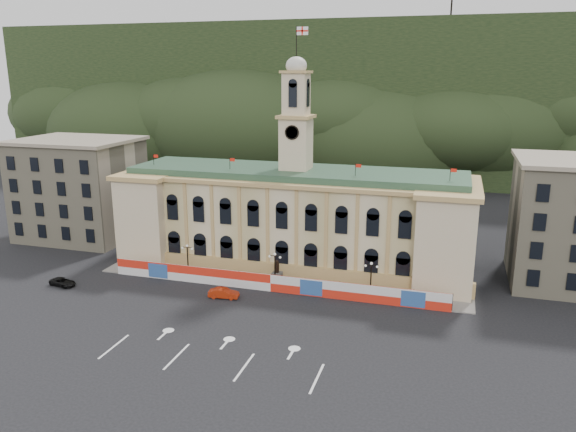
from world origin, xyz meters
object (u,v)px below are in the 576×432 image
(statue, at_px, (277,276))
(red_sedan, at_px, (224,293))
(lamp_center, at_px, (275,266))
(black_suv, at_px, (63,282))

(statue, distance_m, red_sedan, 9.06)
(lamp_center, bearing_deg, black_suv, -163.69)
(lamp_center, bearing_deg, statue, 90.00)
(lamp_center, distance_m, red_sedan, 8.61)
(red_sedan, relative_size, black_suv, 0.99)
(lamp_center, relative_size, red_sedan, 1.17)
(statue, bearing_deg, red_sedan, -127.38)
(statue, bearing_deg, lamp_center, -90.00)
(statue, distance_m, black_suv, 31.56)
(red_sedan, bearing_deg, black_suv, 88.87)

